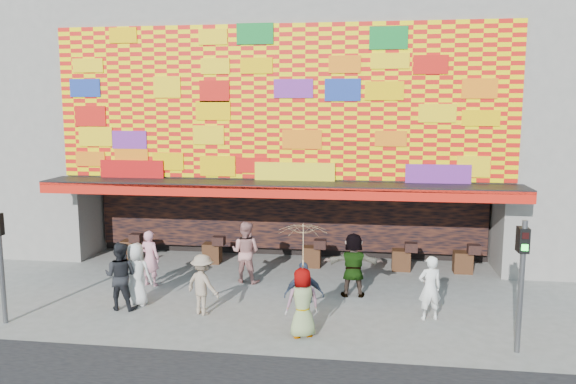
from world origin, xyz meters
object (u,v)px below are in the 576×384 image
ped_c (121,276)px  parasol (303,245)px  signal_right (522,271)px  ped_g (302,303)px  ped_a (136,274)px  ped_i (246,252)px  signal_left (0,251)px  ped_d (203,284)px  ped_e (304,295)px  ped_h (430,288)px  ped_f (353,265)px  ped_b (150,258)px

ped_c → parasol: bearing=168.3°
signal_right → ped_g: 4.96m
parasol → ped_a: bearing=162.5°
ped_c → ped_i: ped_i is taller
ped_a → ped_i: (2.53, 2.45, 0.08)m
signal_left → ped_c: size_ratio=1.63×
ped_d → parasol: size_ratio=0.81×
ped_c → signal_left: bearing=29.9°
ped_a → ped_e: 4.84m
signal_right → ped_c: 10.05m
signal_left → ped_a: signal_left is taller
signal_left → ped_g: signal_left is taller
ped_g → ped_i: bearing=-84.8°
signal_right → ped_e: size_ratio=1.79×
signal_left → ped_h: 10.85m
ped_c → ped_d: size_ratio=1.14×
ped_f → ped_h: ped_f is taller
ped_h → parasol: bearing=10.9°
signal_right → ped_d: 7.79m
ped_c → ped_g: ped_c is taller
parasol → ped_g: bearing=180.0°
signal_left → parasol: signal_left is taller
ped_b → ped_c: size_ratio=0.93×
ped_g → ped_i: (-2.23, 3.95, 0.12)m
ped_a → ped_d: size_ratio=1.08×
ped_b → ped_g: size_ratio=1.03×
signal_right → ped_i: size_ratio=1.57×
ped_h → ped_c: bearing=-12.8°
ped_g → ped_b: bearing=-56.6°
signal_left → signal_right: (12.40, 0.00, 0.00)m
ped_d → ped_e: (2.74, -0.57, 0.03)m
ped_h → parasol: 3.73m
ped_c → ped_d: 2.30m
ped_g → ped_h: 3.47m
ped_c → ped_b: bearing=-89.2°
ped_b → ped_f: bearing=-170.5°
signal_right → parasol: size_ratio=1.50×
ped_a → ped_f: bearing=-163.8°
ped_g → parasol: parasol is taller
parasol → ped_c: bearing=167.0°
ped_i → ped_h: bearing=167.8°
signal_right → ped_g: bearing=177.6°
ped_i → parasol: bearing=131.6°
signal_right → ped_f: size_ratio=1.61×
ped_b → parasol: bearing=158.3°
ped_c → ped_i: size_ratio=0.96×
ped_e → ped_f: ped_f is taller
signal_left → ped_e: signal_left is taller
ped_c → ped_g: size_ratio=1.10×
ped_c → ped_f: ped_f is taller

